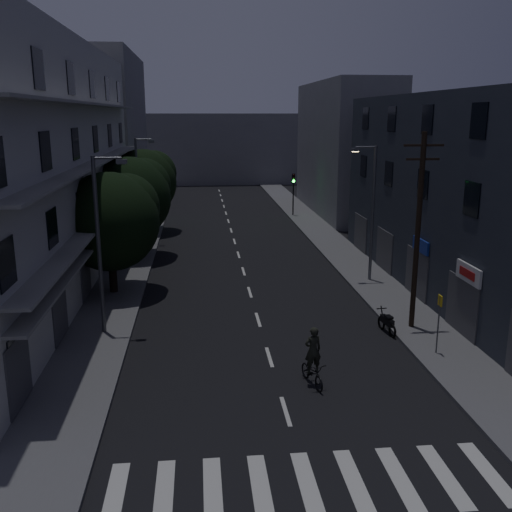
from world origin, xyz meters
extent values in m
plane|color=black|center=(0.00, 25.00, 0.00)|extent=(160.00, 160.00, 0.00)
cube|color=#565659|center=(-7.50, 25.00, 0.07)|extent=(3.00, 90.00, 0.15)
cube|color=#565659|center=(7.50, 25.00, 0.07)|extent=(3.00, 90.00, 0.15)
cube|color=beige|center=(-5.20, -2.00, 0.01)|extent=(0.50, 3.00, 0.01)
cube|color=beige|center=(-3.90, -2.00, 0.01)|extent=(0.50, 3.00, 0.01)
cube|color=beige|center=(-2.60, -2.00, 0.01)|extent=(0.50, 3.00, 0.01)
cube|color=beige|center=(-1.30, -2.00, 0.01)|extent=(0.50, 3.00, 0.01)
cube|color=beige|center=(0.00, -2.00, 0.01)|extent=(0.50, 3.00, 0.01)
cube|color=beige|center=(1.30, -2.00, 0.01)|extent=(0.50, 3.00, 0.01)
cube|color=beige|center=(2.60, -2.00, 0.01)|extent=(0.50, 3.00, 0.01)
cube|color=beige|center=(3.90, -2.00, 0.01)|extent=(0.50, 3.00, 0.01)
cube|color=beige|center=(5.20, -2.00, 0.01)|extent=(0.50, 3.00, 0.01)
cube|color=beige|center=(0.00, 2.00, 0.01)|extent=(0.15, 2.00, 0.01)
cube|color=beige|center=(0.00, 6.50, 0.01)|extent=(0.15, 2.00, 0.01)
cube|color=beige|center=(0.00, 11.00, 0.01)|extent=(0.15, 2.00, 0.01)
cube|color=beige|center=(0.00, 15.50, 0.01)|extent=(0.15, 2.00, 0.01)
cube|color=beige|center=(0.00, 20.00, 0.01)|extent=(0.15, 2.00, 0.01)
cube|color=beige|center=(0.00, 24.50, 0.01)|extent=(0.15, 2.00, 0.01)
cube|color=beige|center=(0.00, 29.00, 0.01)|extent=(0.15, 2.00, 0.01)
cube|color=beige|center=(0.00, 33.50, 0.01)|extent=(0.15, 2.00, 0.01)
cube|color=beige|center=(0.00, 38.00, 0.01)|extent=(0.15, 2.00, 0.01)
cube|color=beige|center=(0.00, 42.50, 0.01)|extent=(0.15, 2.00, 0.01)
cube|color=beige|center=(0.00, 47.00, 0.01)|extent=(0.15, 2.00, 0.01)
cube|color=beige|center=(0.00, 51.50, 0.01)|extent=(0.15, 2.00, 0.01)
cube|color=beige|center=(0.00, 56.00, 0.01)|extent=(0.15, 2.00, 0.01)
cube|color=beige|center=(0.00, 60.50, 0.01)|extent=(0.15, 2.00, 0.01)
cube|color=#B6B5B0|center=(-12.00, 18.00, 7.00)|extent=(6.00, 36.00, 14.00)
cube|color=black|center=(-8.98, 3.00, 2.00)|extent=(0.06, 1.60, 1.60)
cube|color=black|center=(-8.98, 9.00, 2.00)|extent=(0.06, 1.60, 1.60)
cube|color=black|center=(-8.98, 15.00, 2.00)|extent=(0.06, 1.60, 1.60)
cube|color=black|center=(-8.98, 21.00, 2.00)|extent=(0.06, 1.60, 1.60)
cube|color=black|center=(-8.98, 27.00, 2.00)|extent=(0.06, 1.60, 1.60)
cube|color=black|center=(-8.98, 33.00, 2.00)|extent=(0.06, 1.60, 1.60)
cube|color=black|center=(-8.98, 3.00, 5.20)|extent=(0.06, 1.60, 1.60)
cube|color=black|center=(-8.98, 9.00, 5.20)|extent=(0.06, 1.60, 1.60)
cube|color=black|center=(-8.98, 15.00, 5.20)|extent=(0.06, 1.60, 1.60)
cube|color=black|center=(-8.98, 21.00, 5.20)|extent=(0.06, 1.60, 1.60)
cube|color=black|center=(-8.98, 27.00, 5.20)|extent=(0.06, 1.60, 1.60)
cube|color=black|center=(-8.98, 33.00, 5.20)|extent=(0.06, 1.60, 1.60)
cube|color=black|center=(-8.98, 9.00, 8.40)|extent=(0.06, 1.60, 1.60)
cube|color=black|center=(-8.98, 15.00, 8.40)|extent=(0.06, 1.60, 1.60)
cube|color=black|center=(-8.98, 21.00, 8.40)|extent=(0.06, 1.60, 1.60)
cube|color=black|center=(-8.98, 27.00, 8.40)|extent=(0.06, 1.60, 1.60)
cube|color=black|center=(-8.98, 33.00, 8.40)|extent=(0.06, 1.60, 1.60)
cube|color=black|center=(-8.98, 9.00, 11.60)|extent=(0.06, 1.60, 1.60)
cube|color=black|center=(-8.98, 15.00, 11.60)|extent=(0.06, 1.60, 1.60)
cube|color=black|center=(-8.98, 21.00, 11.60)|extent=(0.06, 1.60, 1.60)
cube|color=black|center=(-8.98, 27.00, 11.60)|extent=(0.06, 1.60, 1.60)
cube|color=black|center=(-8.98, 33.00, 11.60)|extent=(0.06, 1.60, 1.60)
cube|color=gray|center=(-8.50, 18.00, 4.00)|extent=(1.00, 32.40, 0.12)
cube|color=gray|center=(-8.50, 18.00, 7.20)|extent=(1.00, 32.40, 0.12)
cube|color=gray|center=(-8.50, 18.00, 10.40)|extent=(1.00, 32.40, 0.12)
cube|color=gray|center=(-8.60, 18.00, 3.10)|extent=(0.80, 32.40, 0.12)
cube|color=#424247|center=(-8.97, 3.00, 1.40)|extent=(0.06, 2.40, 2.40)
cube|color=#424247|center=(-8.97, 9.00, 1.40)|extent=(0.06, 2.40, 2.40)
cube|color=#424247|center=(-8.97, 15.00, 1.40)|extent=(0.06, 2.40, 2.40)
cube|color=#424247|center=(-8.97, 21.00, 1.40)|extent=(0.06, 2.40, 2.40)
cube|color=#424247|center=(-8.97, 27.00, 1.40)|extent=(0.06, 2.40, 2.40)
cube|color=#424247|center=(-8.97, 33.00, 1.40)|extent=(0.06, 2.40, 2.40)
cube|color=#292D37|center=(12.00, 14.00, 5.50)|extent=(6.00, 28.00, 11.00)
cube|color=black|center=(8.98, 8.00, 6.30)|extent=(0.06, 1.40, 1.50)
cube|color=black|center=(8.98, 13.50, 6.30)|extent=(0.06, 1.40, 1.50)
cube|color=black|center=(8.98, 19.00, 6.30)|extent=(0.06, 1.40, 1.50)
cube|color=black|center=(8.98, 24.50, 6.30)|extent=(0.06, 1.40, 1.50)
cube|color=black|center=(8.98, 8.00, 9.60)|extent=(0.06, 1.40, 1.50)
cube|color=black|center=(8.98, 13.50, 9.60)|extent=(0.06, 1.40, 1.50)
cube|color=black|center=(8.98, 19.00, 9.60)|extent=(0.06, 1.40, 1.50)
cube|color=black|center=(8.98, 24.50, 9.60)|extent=(0.06, 1.40, 1.50)
cube|color=#424247|center=(8.97, 8.00, 1.40)|extent=(0.06, 3.00, 2.60)
cube|color=#424247|center=(8.97, 13.50, 1.40)|extent=(0.06, 3.00, 2.60)
cube|color=#424247|center=(8.97, 19.00, 1.40)|extent=(0.06, 3.00, 2.60)
cube|color=#424247|center=(8.97, 24.50, 1.40)|extent=(0.06, 3.00, 2.60)
cube|color=silver|center=(8.90, 7.50, 3.10)|extent=(0.12, 2.20, 0.80)
cube|color=#B21414|center=(8.82, 7.50, 3.10)|extent=(0.02, 1.40, 0.36)
cube|color=navy|center=(8.90, 13.00, 3.10)|extent=(0.12, 2.00, 0.70)
cube|color=slate|center=(-12.00, 48.00, 8.00)|extent=(6.00, 20.00, 16.00)
cube|color=slate|center=(12.00, 42.00, 6.50)|extent=(6.00, 20.00, 13.00)
cube|color=slate|center=(0.00, 70.00, 5.00)|extent=(24.00, 8.00, 10.00)
cylinder|color=black|center=(-7.67, 15.98, 1.97)|extent=(0.44, 0.44, 3.63)
sphere|color=black|center=(-7.67, 15.98, 4.15)|extent=(5.45, 5.45, 5.45)
sphere|color=black|center=(-6.85, 16.66, 4.83)|extent=(3.81, 3.81, 3.81)
sphere|color=black|center=(-8.35, 15.44, 4.55)|extent=(3.54, 3.54, 3.54)
cylinder|color=black|center=(-7.49, 24.27, 2.03)|extent=(0.44, 0.44, 3.75)
sphere|color=black|center=(-7.49, 24.27, 4.28)|extent=(5.65, 5.65, 5.65)
sphere|color=black|center=(-6.65, 24.97, 4.98)|extent=(3.95, 3.95, 3.95)
sphere|color=black|center=(-8.20, 23.70, 4.70)|extent=(3.67, 3.67, 3.67)
cylinder|color=black|center=(-7.40, 33.39, 2.03)|extent=(0.44, 0.44, 3.75)
sphere|color=black|center=(-7.40, 33.39, 4.28)|extent=(5.60, 5.60, 5.60)
sphere|color=black|center=(-6.55, 34.09, 4.98)|extent=(3.92, 3.92, 3.92)
sphere|color=black|center=(-8.10, 32.83, 4.70)|extent=(3.64, 3.64, 3.64)
cylinder|color=black|center=(6.53, 39.86, 1.75)|extent=(0.12, 0.12, 3.20)
cube|color=black|center=(6.53, 39.86, 3.80)|extent=(0.28, 0.22, 0.90)
sphere|color=black|center=(6.53, 39.71, 4.13)|extent=(0.22, 0.22, 0.22)
sphere|color=#3F330C|center=(6.53, 39.71, 3.83)|extent=(0.22, 0.22, 0.22)
sphere|color=#0CFF26|center=(6.53, 39.71, 3.53)|extent=(0.22, 0.22, 0.22)
cylinder|color=black|center=(-6.69, 41.25, 1.75)|extent=(0.12, 0.12, 3.20)
cube|color=black|center=(-6.69, 41.25, 3.80)|extent=(0.28, 0.22, 0.90)
sphere|color=black|center=(-6.69, 41.10, 4.13)|extent=(0.22, 0.22, 0.22)
sphere|color=#3F330C|center=(-6.69, 41.10, 3.83)|extent=(0.22, 0.22, 0.22)
sphere|color=#0CFF26|center=(-6.69, 41.10, 3.53)|extent=(0.22, 0.22, 0.22)
cylinder|color=#52545A|center=(-7.24, 9.75, 4.15)|extent=(0.18, 0.18, 8.00)
cylinder|color=#52545A|center=(-6.64, 9.75, 8.05)|extent=(1.20, 0.10, 0.10)
cube|color=#52545A|center=(-6.04, 9.75, 7.90)|extent=(0.45, 0.25, 0.18)
cube|color=#4C4C4C|center=(-6.04, 9.75, 7.80)|extent=(0.35, 0.18, 0.04)
cylinder|color=slate|center=(7.42, 16.89, 4.15)|extent=(0.18, 0.18, 8.00)
cylinder|color=slate|center=(6.82, 16.89, 8.05)|extent=(1.20, 0.10, 0.10)
cube|color=slate|center=(6.22, 16.89, 7.90)|extent=(0.45, 0.25, 0.18)
cube|color=#FFD88C|center=(6.22, 16.89, 7.80)|extent=(0.35, 0.18, 0.04)
cylinder|color=slate|center=(-7.39, 28.80, 4.15)|extent=(0.18, 0.18, 8.00)
cylinder|color=slate|center=(-6.79, 28.80, 8.05)|extent=(1.20, 0.10, 0.10)
cube|color=slate|center=(-6.19, 28.80, 7.90)|extent=(0.45, 0.25, 0.18)
cube|color=#4C4C4C|center=(-6.19, 28.80, 7.80)|extent=(0.35, 0.18, 0.04)
cylinder|color=black|center=(7.07, 9.01, 4.65)|extent=(0.24, 0.24, 9.00)
cube|color=black|center=(7.07, 9.01, 8.55)|extent=(1.80, 0.10, 0.10)
cube|color=black|center=(7.07, 9.01, 7.95)|extent=(1.50, 0.10, 0.10)
cylinder|color=#595B60|center=(6.97, 5.89, 1.40)|extent=(0.06, 0.06, 2.50)
cube|color=yellow|center=(6.97, 5.89, 2.45)|extent=(0.05, 0.35, 0.45)
torus|color=black|center=(5.85, 8.14, 0.28)|extent=(0.19, 0.67, 0.66)
torus|color=black|center=(5.69, 9.24, 0.28)|extent=(0.19, 0.67, 0.66)
cube|color=black|center=(5.77, 8.69, 0.58)|extent=(0.37, 1.05, 0.33)
cube|color=black|center=(5.79, 8.55, 0.82)|extent=(0.34, 0.45, 0.09)
cylinder|color=black|center=(5.70, 9.20, 0.70)|extent=(0.11, 0.41, 0.78)
cube|color=black|center=(5.68, 9.29, 0.98)|extent=(0.51, 0.11, 0.04)
imported|color=black|center=(1.29, 3.87, 0.48)|extent=(1.05, 1.91, 0.95)
imported|color=black|center=(1.29, 3.87, 1.39)|extent=(0.75, 0.58, 1.82)
camera|label=1|loc=(-2.80, -15.42, 9.85)|focal=40.00mm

